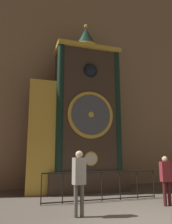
{
  "coord_description": "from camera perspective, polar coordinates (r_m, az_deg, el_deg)",
  "views": [
    {
      "loc": [
        -3.26,
        -5.09,
        1.71
      ],
      "look_at": [
        -0.11,
        4.97,
        3.7
      ],
      "focal_mm": 35.0,
      "sensor_mm": 36.0,
      "label": 1
    }
  ],
  "objects": [
    {
      "name": "ground_plane",
      "position": [
        6.28,
        16.35,
        -26.09
      ],
      "size": [
        28.0,
        28.0,
        0.0
      ],
      "primitive_type": "plane",
      "color": "brown"
    },
    {
      "name": "clock_tower",
      "position": [
        10.54,
        -1.87,
        -1.29
      ],
      "size": [
        4.6,
        1.8,
        8.43
      ],
      "color": "#423328",
      "rests_on": "ground_plane"
    },
    {
      "name": "railing_fence",
      "position": [
        8.43,
        4.17,
        -18.31
      ],
      "size": [
        4.41,
        0.05,
        1.05
      ],
      "color": "black",
      "rests_on": "ground_plane"
    },
    {
      "name": "visitor_near",
      "position": [
        6.36,
        -1.83,
        -16.46
      ],
      "size": [
        0.38,
        0.29,
        1.78
      ],
      "rotation": [
        0.0,
        0.0,
        0.21
      ],
      "color": "#58554F",
      "rests_on": "ground_plane"
    },
    {
      "name": "visitor_far",
      "position": [
        8.12,
        20.13,
        -15.36
      ],
      "size": [
        0.37,
        0.27,
        1.6
      ],
      "rotation": [
        0.0,
        0.0,
        -0.15
      ],
      "color": "#461518",
      "rests_on": "ground_plane"
    },
    {
      "name": "cathedral_back_wall",
      "position": [
        12.96,
        -1.85,
        12.55
      ],
      "size": [
        24.0,
        0.32,
        13.66
      ],
      "color": "#997A5B",
      "rests_on": "ground_plane"
    }
  ]
}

